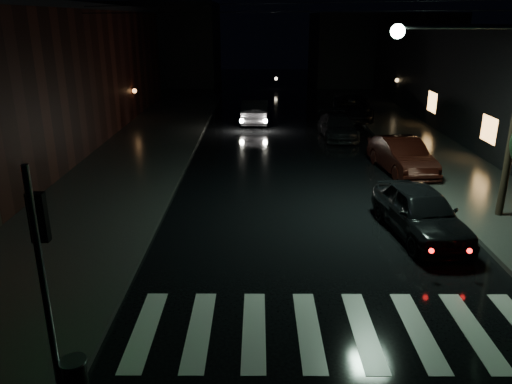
{
  "coord_description": "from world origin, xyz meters",
  "views": [
    {
      "loc": [
        1.28,
        -8.84,
        6.47
      ],
      "look_at": [
        1.22,
        5.12,
        1.6
      ],
      "focal_mm": 35.0,
      "sensor_mm": 36.0,
      "label": 1
    }
  ],
  "objects_px": {
    "parked_car_a": "(420,212)",
    "parked_car_d": "(352,108)",
    "parked_car_b": "(402,156)",
    "parked_car_c": "(338,126)",
    "oncoming_car": "(255,111)"
  },
  "relations": [
    {
      "from": "parked_car_c",
      "to": "parked_car_d",
      "type": "xyz_separation_m",
      "value": [
        1.78,
        5.37,
        0.13
      ]
    },
    {
      "from": "parked_car_d",
      "to": "oncoming_car",
      "type": "xyz_separation_m",
      "value": [
        -6.51,
        -1.11,
        -0.01
      ]
    },
    {
      "from": "parked_car_a",
      "to": "parked_car_d",
      "type": "distance_m",
      "value": 19.05
    },
    {
      "from": "parked_car_a",
      "to": "parked_car_c",
      "type": "relative_size",
      "value": 1.01
    },
    {
      "from": "parked_car_c",
      "to": "oncoming_car",
      "type": "relative_size",
      "value": 0.96
    },
    {
      "from": "parked_car_b",
      "to": "parked_car_d",
      "type": "bearing_deg",
      "value": 83.01
    },
    {
      "from": "parked_car_a",
      "to": "parked_car_d",
      "type": "xyz_separation_m",
      "value": [
        1.26,
        19.01,
        0.0
      ]
    },
    {
      "from": "parked_car_b",
      "to": "parked_car_c",
      "type": "bearing_deg",
      "value": 97.51
    },
    {
      "from": "parked_car_c",
      "to": "oncoming_car",
      "type": "distance_m",
      "value": 6.37
    },
    {
      "from": "parked_car_a",
      "to": "oncoming_car",
      "type": "relative_size",
      "value": 0.97
    },
    {
      "from": "parked_car_b",
      "to": "oncoming_car",
      "type": "height_order",
      "value": "oncoming_car"
    },
    {
      "from": "parked_car_b",
      "to": "oncoming_car",
      "type": "xyz_separation_m",
      "value": [
        -6.51,
        11.14,
        0.01
      ]
    },
    {
      "from": "parked_car_c",
      "to": "parked_car_d",
      "type": "distance_m",
      "value": 5.66
    },
    {
      "from": "parked_car_b",
      "to": "parked_car_d",
      "type": "height_order",
      "value": "parked_car_d"
    },
    {
      "from": "parked_car_c",
      "to": "oncoming_car",
      "type": "height_order",
      "value": "oncoming_car"
    }
  ]
}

